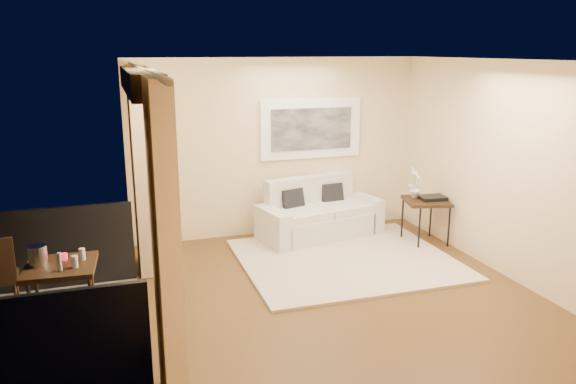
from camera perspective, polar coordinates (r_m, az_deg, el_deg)
floor at (r=6.77m, az=5.20°, el=-10.33°), size 5.00×5.00×0.00m
room_shell at (r=5.65m, az=-14.84°, el=10.85°), size 5.00×6.40×5.00m
balcony at (r=6.28m, az=-24.42°, el=-11.90°), size 1.81×2.60×1.17m
curtains at (r=5.84m, az=-13.91°, el=-0.79°), size 0.16×4.80×2.64m
artwork at (r=8.72m, az=2.36°, el=6.44°), size 1.62×0.07×0.92m
rug at (r=7.78m, az=5.89°, el=-6.82°), size 2.84×2.48×0.04m
sofa at (r=8.65m, az=3.05°, el=-2.47°), size 2.00×1.18×0.90m
side_table at (r=8.50m, az=13.88°, el=-1.13°), size 0.74×0.74×0.67m
tray at (r=8.52m, az=14.46°, el=-0.56°), size 0.41×0.32×0.05m
orchid at (r=8.47m, az=12.80°, el=0.93°), size 0.30×0.29×0.47m
bistro_table at (r=5.97m, az=-22.07°, el=-7.58°), size 0.70×0.70×0.78m
ice_bucket at (r=5.98m, az=-24.06°, el=-5.90°), size 0.18×0.18×0.20m
candle at (r=6.04m, az=-21.75°, el=-6.12°), size 0.06×0.06×0.07m
vase at (r=5.76m, az=-22.18°, el=-6.57°), size 0.04×0.04×0.18m
glass_a at (r=5.80m, az=-20.84°, el=-6.63°), size 0.06×0.06×0.12m
glass_b at (r=5.97m, az=-20.18°, el=-5.95°), size 0.06×0.06×0.12m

